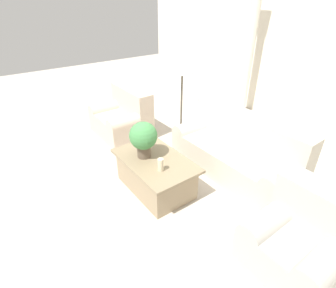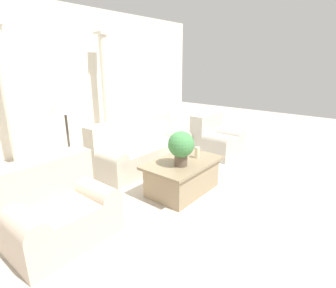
{
  "view_description": "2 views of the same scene",
  "coord_description": "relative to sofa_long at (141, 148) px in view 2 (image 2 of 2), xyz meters",
  "views": [
    {
      "loc": [
        2.66,
        -1.98,
        2.48
      ],
      "look_at": [
        -0.1,
        0.05,
        0.5
      ],
      "focal_mm": 28.0,
      "sensor_mm": 36.0,
      "label": 1
    },
    {
      "loc": [
        -2.91,
        -2.51,
        1.94
      ],
      "look_at": [
        0.21,
        0.03,
        0.68
      ],
      "focal_mm": 28.0,
      "sensor_mm": 36.0,
      "label": 2
    }
  ],
  "objects": [
    {
      "name": "sofa_long",
      "position": [
        0.0,
        0.0,
        0.0
      ],
      "size": [
        2.04,
        0.86,
        0.9
      ],
      "color": "beige",
      "rests_on": "ground_plane"
    },
    {
      "name": "coffee_table",
      "position": [
        -0.38,
        -1.28,
        -0.1
      ],
      "size": [
        1.21,
        0.76,
        0.5
      ],
      "color": "#998466",
      "rests_on": "ground_plane"
    },
    {
      "name": "column_left",
      "position": [
        -1.5,
        1.92,
        0.99
      ],
      "size": [
        0.27,
        0.27,
        2.62
      ],
      "color": "silver",
      "rests_on": "ground_plane"
    },
    {
      "name": "loveseat",
      "position": [
        -2.18,
        -0.82,
        0.01
      ],
      "size": [
        1.13,
        0.86,
        0.9
      ],
      "color": "beige",
      "rests_on": "ground_plane"
    },
    {
      "name": "armchair",
      "position": [
        1.5,
        -0.78,
        -0.0
      ],
      "size": [
        0.87,
        0.88,
        0.87
      ],
      "color": "#B7B2A8",
      "rests_on": "ground_plane"
    },
    {
      "name": "ground_plane",
      "position": [
        -0.5,
        -0.94,
        -0.35
      ],
      "size": [
        16.0,
        16.0,
        0.0
      ],
      "primitive_type": "plane",
      "color": "#BCB2A3"
    },
    {
      "name": "wall_back",
      "position": [
        -0.5,
        2.35,
        1.25
      ],
      "size": [
        10.0,
        0.06,
        3.2
      ],
      "color": "silver",
      "rests_on": "ground_plane"
    },
    {
      "name": "column_right",
      "position": [
        0.75,
        1.92,
        0.99
      ],
      "size": [
        0.27,
        0.27,
        2.62
      ],
      "color": "silver",
      "rests_on": "ground_plane"
    },
    {
      "name": "pillar_candle",
      "position": [
        -0.11,
        -1.36,
        0.23
      ],
      "size": [
        0.08,
        0.08,
        0.18
      ],
      "color": "beige",
      "rests_on": "coffee_table"
    },
    {
      "name": "potted_plant",
      "position": [
        -0.53,
        -1.35,
        0.45
      ],
      "size": [
        0.38,
        0.38,
        0.52
      ],
      "color": "brown",
      "rests_on": "coffee_table"
    },
    {
      "name": "floor_lamp",
      "position": [
        -1.45,
        0.06,
        0.94
      ],
      "size": [
        0.41,
        0.41,
        1.51
      ],
      "color": "#4C473D",
      "rests_on": "ground_plane"
    }
  ]
}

